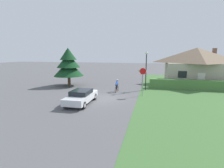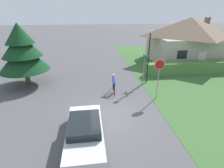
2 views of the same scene
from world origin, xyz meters
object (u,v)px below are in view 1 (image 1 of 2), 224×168
Objects in this scene: cyclist at (117,86)px; sedan_left_lane at (81,96)px; street_lamp at (146,64)px; street_name_sign at (142,76)px; conifer_tall_near at (68,64)px; cottage_house at (196,65)px; stop_sign at (143,76)px.

sedan_left_lane is at bearing 160.75° from cyclist.
street_lamp is (3.31, 1.81, 2.52)m from cyclist.
conifer_tall_near reaches higher than street_name_sign.
street_name_sign is at bearing -5.49° from conifer_tall_near.
street_name_sign is at bearing -60.13° from cyclist.
cyclist is (-10.39, -8.16, -2.08)m from cottage_house.
street_name_sign is (2.88, 1.52, 1.13)m from cyclist.
street_name_sign is (-0.22, 2.87, -0.30)m from stop_sign.
cottage_house is 1.71× the size of conifer_tall_near.
cottage_house is 13.37m from cyclist.
cyclist is at bearing -22.24° from sedan_left_lane.
street_lamp reaches higher than stop_sign.
street_lamp is at bearing -37.52° from sedan_left_lane.
cottage_house is at bearing -125.39° from stop_sign.
conifer_tall_near reaches higher than street_lamp.
cyclist is (2.18, 5.57, 0.08)m from sedan_left_lane.
sedan_left_lane is 2.59× the size of cyclist.
cottage_house reaches higher than sedan_left_lane.
cyclist is 8.19m from conifer_tall_near.
cottage_house is 12.01m from stop_sign.
cottage_house reaches higher than stop_sign.
cyclist is 0.64× the size of street_name_sign.
cottage_house is 2.05× the size of sedan_left_lane.
cyclist is 3.44m from street_name_sign.
conifer_tall_near is (-7.44, 2.51, 2.36)m from cyclist.
sedan_left_lane is at bearing -125.52° from street_name_sign.
cyclist is at bearing -21.66° from stop_sign.
cottage_house reaches higher than cyclist.
cottage_house is at bearing 41.94° from street_lamp.
stop_sign is at bearing -52.27° from sedan_left_lane.
conifer_tall_near is (-10.53, 3.87, 0.93)m from stop_sign.
cottage_house reaches higher than conifer_tall_near.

